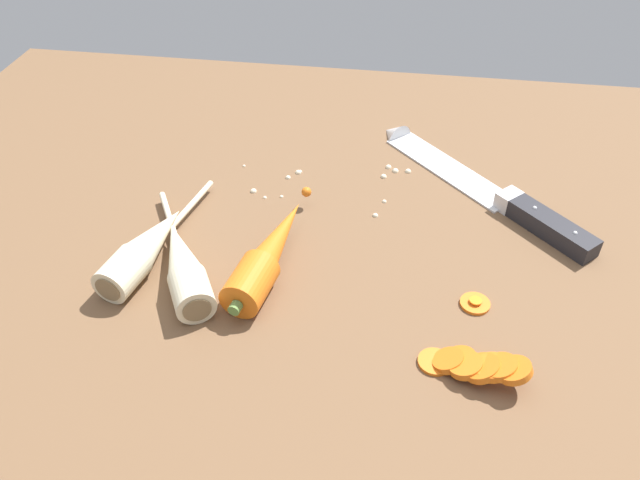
{
  "coord_description": "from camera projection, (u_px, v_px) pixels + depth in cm",
  "views": [
    {
      "loc": [
        7.69,
        -53.33,
        45.43
      ],
      "look_at": [
        0.0,
        -2.0,
        1.5
      ],
      "focal_mm": 34.62,
      "sensor_mm": 36.0,
      "label": 1
    }
  ],
  "objects": [
    {
      "name": "whole_carrot",
      "position": [
        269.0,
        253.0,
        0.65
      ],
      "size": [
        7.1,
        21.02,
        4.2
      ],
      "color": "orange",
      "rests_on": "ground_plane"
    },
    {
      "name": "ground_plane",
      "position": [
        323.0,
        252.0,
        0.72
      ],
      "size": [
        120.0,
        90.0,
        4.0
      ],
      "primitive_type": "cube",
      "color": "brown"
    },
    {
      "name": "parsnip_mid_left",
      "position": [
        183.0,
        265.0,
        0.64
      ],
      "size": [
        12.4,
        19.7,
        4.0
      ],
      "color": "beige",
      "rests_on": "ground_plane"
    },
    {
      "name": "carrot_slice_stack",
      "position": [
        475.0,
        365.0,
        0.55
      ],
      "size": [
        9.88,
        4.67,
        3.62
      ],
      "color": "orange",
      "rests_on": "ground_plane"
    },
    {
      "name": "chefs_knife",
      "position": [
        472.0,
        181.0,
        0.78
      ],
      "size": [
        26.5,
        27.34,
        4.18
      ],
      "color": "silver",
      "rests_on": "ground_plane"
    },
    {
      "name": "parsnip_front",
      "position": [
        146.0,
        248.0,
        0.66
      ],
      "size": [
        6.79,
        21.19,
        4.0
      ],
      "color": "beige",
      "rests_on": "ground_plane"
    },
    {
      "name": "mince_crumbs",
      "position": [
        347.0,
        177.0,
        0.79
      ],
      "size": [
        22.23,
        11.39,
        0.85
      ],
      "color": "beige",
      "rests_on": "ground_plane"
    },
    {
      "name": "carrot_slice_stray_near",
      "position": [
        475.0,
        302.0,
        0.62
      ],
      "size": [
        3.06,
        3.06,
        0.7
      ],
      "color": "orange",
      "rests_on": "ground_plane"
    }
  ]
}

